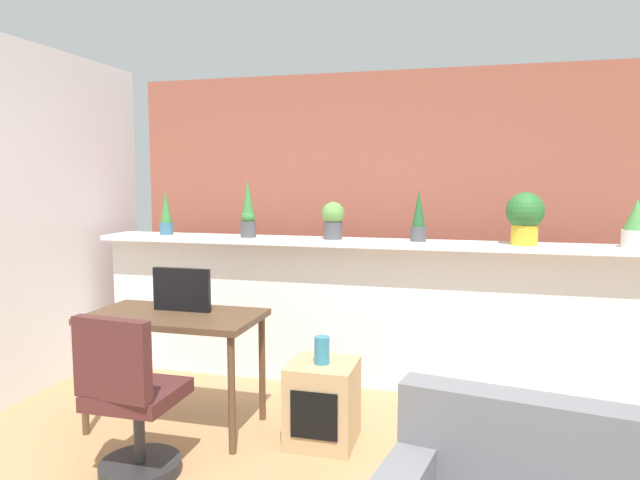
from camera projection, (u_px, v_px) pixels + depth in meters
The scene contains 14 objects.
divider_wall at pixel (377, 316), 4.41m from camera, with size 4.51×0.16×1.10m, color white.
plant_shelf at pixel (377, 243), 4.31m from camera, with size 4.51×0.39×0.04m, color white.
brick_wall_behind at pixel (389, 221), 4.91m from camera, with size 4.51×0.10×2.50m, color #9E5442.
potted_plant_0 at pixel (166, 214), 4.75m from camera, with size 0.11×0.11×0.37m.
potted_plant_1 at pixel (248, 212), 4.53m from camera, with size 0.12×0.12×0.46m.
potted_plant_2 at pixel (333, 219), 4.39m from camera, with size 0.18×0.18×0.29m.
potted_plant_3 at pixel (419, 218), 4.24m from camera, with size 0.12×0.12×0.39m.
potted_plant_4 at pixel (525, 216), 4.00m from camera, with size 0.26×0.26×0.37m.
potted_plant_5 at pixel (636, 224), 3.84m from camera, with size 0.18×0.18×0.33m.
desk at pixel (174, 327), 3.67m from camera, with size 1.10×0.60×0.75m.
tv_monitor at pixel (182, 290), 3.72m from camera, with size 0.39×0.04×0.28m, color black.
office_chair at pixel (131, 409), 3.05m from camera, with size 0.46×0.47×0.91m.
side_cube_shelf at pixel (322, 403), 3.49m from camera, with size 0.40×0.41×0.50m.
vase_on_shelf at pixel (322, 350), 3.44m from camera, with size 0.09×0.09×0.17m, color teal.
Camera 1 is at (0.69, -2.29, 1.61)m, focal length 32.22 mm.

